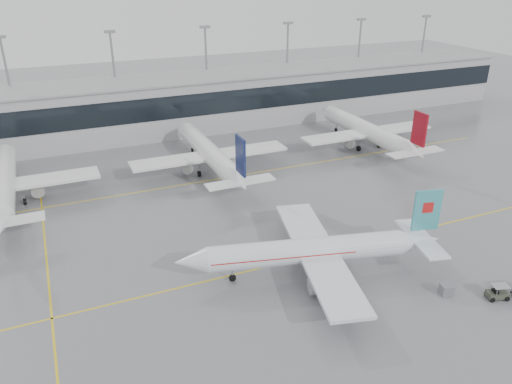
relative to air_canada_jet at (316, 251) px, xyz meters
name	(u,v)px	position (x,y,z in m)	size (l,w,h in m)	color
ground	(292,261)	(-1.40, 3.75, -3.31)	(320.00, 320.00, 0.00)	slate
taxi_line_main	(292,261)	(-1.40, 3.75, -3.30)	(120.00, 0.25, 0.01)	yellow
taxi_line_north	(217,179)	(-1.40, 33.75, -3.30)	(120.00, 0.25, 0.01)	yellow
taxi_line_cross	(46,253)	(-31.40, 18.75, -3.30)	(0.25, 60.00, 0.01)	yellow
terminal	(171,105)	(-1.40, 65.75, 2.69)	(180.00, 15.00, 12.00)	#A09FA3
terminal_glass	(179,107)	(-1.40, 58.20, 4.19)	(180.00, 0.20, 5.00)	black
terminal_roof	(169,79)	(-1.40, 65.75, 8.89)	(182.00, 16.00, 0.40)	gray
light_masts	(162,69)	(-1.40, 71.75, 10.04)	(156.40, 1.00, 22.60)	gray
air_canada_jet	(316,251)	(0.00, 0.00, 0.00)	(33.99, 27.07, 10.53)	silver
parked_jet_b	(4,184)	(-36.40, 37.44, 0.40)	(29.64, 36.96, 11.72)	white
parked_jet_c	(210,154)	(-1.40, 37.44, 0.40)	(29.64, 36.96, 11.72)	white
parked_jet_d	(367,131)	(33.60, 37.44, 0.40)	(29.64, 36.96, 11.72)	white
baggage_tug	(497,294)	(17.10, -13.15, -2.68)	(3.73, 2.15, 1.77)	#393E32
gse_unit	(446,290)	(12.07, -10.19, -2.64)	(1.34, 1.24, 1.34)	slate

